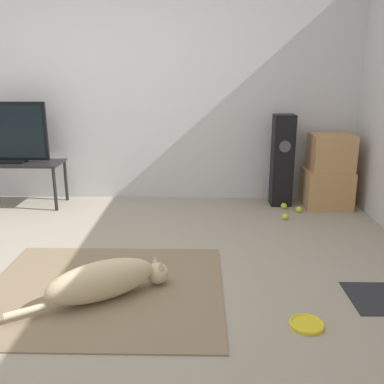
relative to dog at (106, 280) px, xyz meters
name	(u,v)px	position (x,y,z in m)	size (l,w,h in m)	color
ground_plane	(99,275)	(-0.14, 0.35, -0.14)	(12.00, 12.00, 0.00)	#9E9384
wall_back	(134,90)	(-0.14, 2.45, 1.13)	(8.00, 0.06, 2.55)	silver
area_rug	(104,289)	(-0.04, 0.12, -0.14)	(1.67, 1.42, 0.01)	#847056
dog	(106,280)	(0.00, 0.00, 0.00)	(0.96, 0.65, 0.27)	beige
frisbee	(306,324)	(1.28, -0.29, -0.13)	(0.21, 0.21, 0.03)	yellow
cardboard_box_lower	(326,188)	(2.06, 2.12, 0.07)	(0.50, 0.47, 0.42)	tan
cardboard_box_upper	(331,152)	(2.07, 2.12, 0.48)	(0.45, 0.42, 0.40)	tan
floor_speaker	(282,161)	(1.55, 2.18, 0.37)	(0.23, 0.24, 1.03)	black
tv_stand	(13,167)	(-1.48, 2.09, 0.30)	(1.11, 0.45, 0.50)	black
tv	(9,133)	(-1.48, 2.09, 0.69)	(0.85, 0.20, 0.67)	black
tennis_ball_by_boxes	(284,206)	(1.56, 2.00, -0.11)	(0.07, 0.07, 0.07)	#C6E033
tennis_ball_near_speaker	(285,217)	(1.51, 1.64, -0.11)	(0.07, 0.07, 0.07)	#C6E033
tennis_ball_loose_on_carpet	(299,209)	(1.70, 1.88, -0.11)	(0.07, 0.07, 0.07)	#C6E033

